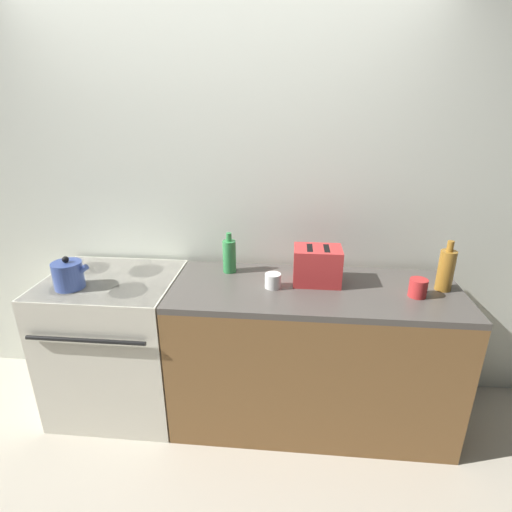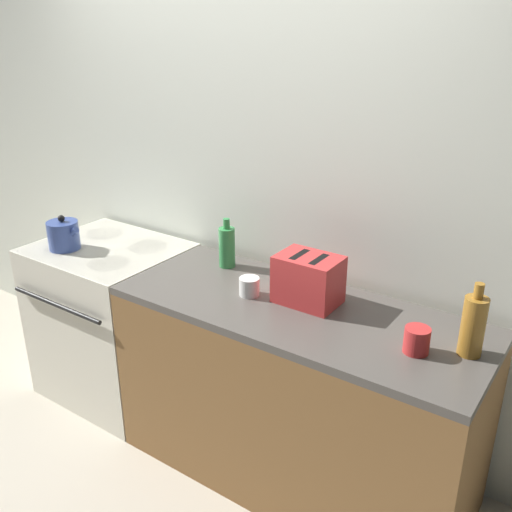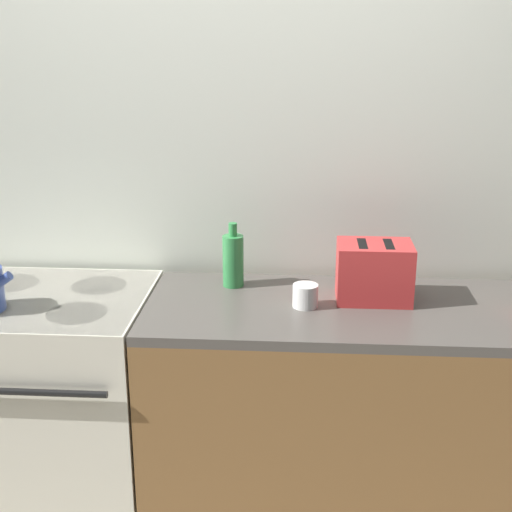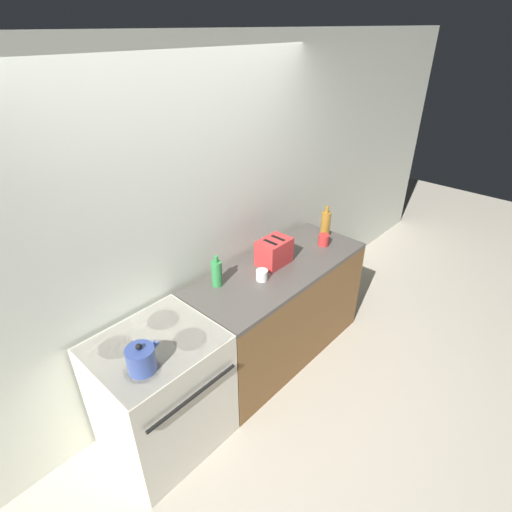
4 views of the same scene
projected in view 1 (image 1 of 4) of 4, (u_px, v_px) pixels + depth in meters
ground_plane at (209, 446)px, 2.36m from camera, size 12.00×12.00×0.00m
wall_back at (224, 202)px, 2.56m from camera, size 8.00×0.05×2.60m
stove at (119, 341)px, 2.55m from camera, size 0.78×0.71×0.91m
counter_block at (312, 354)px, 2.44m from camera, size 1.65×0.65×0.91m
kettle at (69, 275)px, 2.25m from camera, size 0.21×0.17×0.19m
toaster at (317, 265)px, 2.30m from camera, size 0.27×0.20×0.22m
bottle_amber at (446, 270)px, 2.21m from camera, size 0.09×0.09×0.29m
bottle_green at (229, 256)px, 2.46m from camera, size 0.08×0.08×0.25m
cup_red at (418, 288)px, 2.16m from camera, size 0.10×0.10×0.10m
cup_white at (273, 281)px, 2.27m from camera, size 0.09×0.09×0.08m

